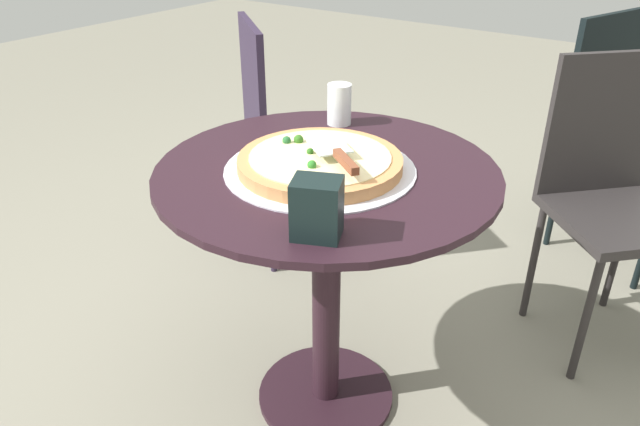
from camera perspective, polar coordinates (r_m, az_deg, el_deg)
ground_plane at (r=1.82m, az=0.54°, el=-16.96°), size 10.00×10.00×0.00m
patio_table at (r=1.48m, az=0.63°, el=-2.29°), size 0.81×0.81×0.73m
pizza_on_tray at (r=1.38m, az=-0.01°, el=4.77°), size 0.44×0.44×0.05m
pizza_server at (r=1.32m, az=1.67°, el=5.60°), size 0.16×0.20×0.02m
drinking_cup at (r=1.65m, az=1.85°, el=10.29°), size 0.07×0.07×0.11m
napkin_dispenser at (r=1.10m, az=-0.30°, el=0.42°), size 0.10×0.11×0.11m
patio_chair_near at (r=2.25m, az=-3.39°, el=8.43°), size 0.56×0.56×0.90m
patio_chair_far at (r=2.55m, az=27.15°, el=7.85°), size 0.56×0.56×0.90m
patio_chair_corner at (r=1.98m, az=25.96°, el=2.37°), size 0.52×0.52×0.89m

